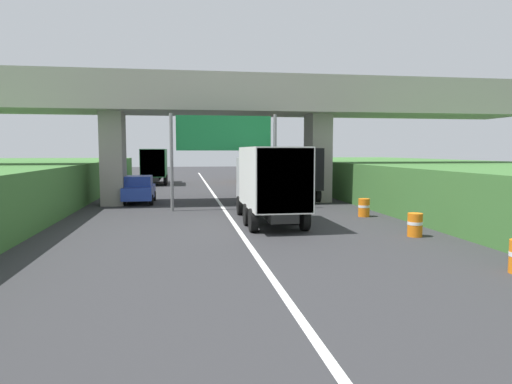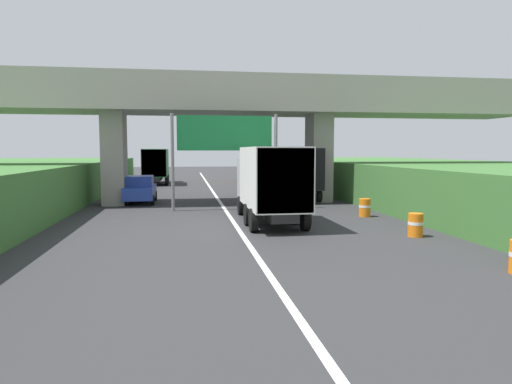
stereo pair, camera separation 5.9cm
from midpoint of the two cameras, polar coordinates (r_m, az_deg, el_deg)
name	(u,v)px [view 1 (the left image)]	position (r m, az deg, el deg)	size (l,w,h in m)	color
lane_centre_stripe	(230,217)	(22.69, -3.35, -3.17)	(0.20, 93.10, 0.01)	white
overpass_bridge	(219,109)	(29.18, -4.71, 10.23)	(40.00, 4.80, 7.79)	#9E998E
overhead_highway_sign	(224,139)	(25.40, -4.05, 6.53)	(5.88, 0.18, 5.29)	slate
truck_silver	(269,181)	(20.83, 1.54, 1.43)	(2.44, 7.30, 3.44)	black
truck_orange	(254,164)	(48.43, -0.23, 3.55)	(2.44, 7.30, 3.44)	black
truck_black	(292,171)	(31.23, 4.49, 2.65)	(2.44, 7.30, 3.44)	black
truck_green	(155,164)	(46.37, -12.48, 3.36)	(2.44, 7.30, 3.44)	black
car_blue	(139,190)	(29.68, -14.35, 0.30)	(1.86, 4.10, 1.72)	#233D9E
construction_barrel_3	(415,225)	(18.62, 19.03, -3.85)	(0.57, 0.57, 0.90)	orange
construction_barrel_4	(364,207)	(23.53, 13.17, -1.88)	(0.57, 0.57, 0.90)	orange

